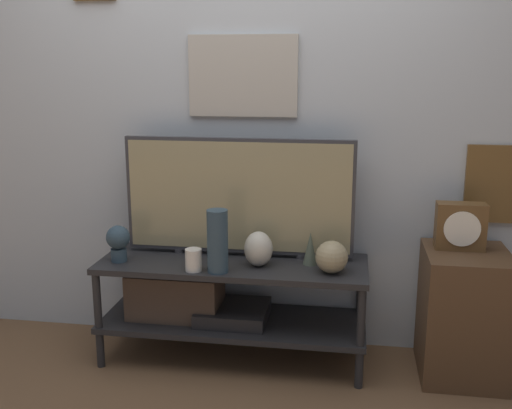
# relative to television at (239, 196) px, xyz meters

# --- Properties ---
(ground_plane) EXTENTS (12.00, 12.00, 0.00)m
(ground_plane) POSITION_rel_television_xyz_m (-0.01, -0.38, -0.85)
(ground_plane) COLOR brown
(wall_back) EXTENTS (6.40, 0.08, 2.70)m
(wall_back) POSITION_rel_television_xyz_m (-0.01, 0.18, 0.50)
(wall_back) COLOR #B2BCC6
(wall_back) RESTS_ON ground_plane
(media_console) EXTENTS (1.37, 0.47, 0.53)m
(media_console) POSITION_rel_television_xyz_m (-0.13, -0.10, -0.52)
(media_console) COLOR #232326
(media_console) RESTS_ON ground_plane
(television) EXTENTS (1.19, 0.05, 0.62)m
(television) POSITION_rel_television_xyz_m (0.00, 0.00, 0.00)
(television) COLOR #333338
(television) RESTS_ON media_console
(vase_round_glass) EXTENTS (0.16, 0.16, 0.16)m
(vase_round_glass) POSITION_rel_television_xyz_m (0.49, -0.19, -0.24)
(vase_round_glass) COLOR tan
(vase_round_glass) RESTS_ON media_console
(vase_urn_stoneware) EXTENTS (0.14, 0.14, 0.18)m
(vase_urn_stoneware) POSITION_rel_television_xyz_m (0.13, -0.15, -0.23)
(vase_urn_stoneware) COLOR beige
(vase_urn_stoneware) RESTS_ON media_console
(vase_tall_ceramic) EXTENTS (0.10, 0.10, 0.31)m
(vase_tall_ceramic) POSITION_rel_television_xyz_m (-0.05, -0.27, -0.16)
(vase_tall_ceramic) COLOR #2D4251
(vase_tall_ceramic) RESTS_ON media_console
(vase_slim_bronze) EXTENTS (0.07, 0.07, 0.17)m
(vase_slim_bronze) POSITION_rel_television_xyz_m (0.38, -0.09, -0.24)
(vase_slim_bronze) COLOR #4C5647
(vase_slim_bronze) RESTS_ON media_console
(candle_jar) EXTENTS (0.08, 0.08, 0.11)m
(candle_jar) POSITION_rel_television_xyz_m (-0.17, -0.27, -0.26)
(candle_jar) COLOR silver
(candle_jar) RESTS_ON media_console
(decorative_bust) EXTENTS (0.12, 0.12, 0.19)m
(decorative_bust) POSITION_rel_television_xyz_m (-0.59, -0.19, -0.21)
(decorative_bust) COLOR #2D4251
(decorative_bust) RESTS_ON media_console
(side_table) EXTENTS (0.40, 0.44, 0.64)m
(side_table) POSITION_rel_television_xyz_m (1.14, -0.09, -0.53)
(side_table) COLOR #513823
(side_table) RESTS_ON ground_plane
(mantel_clock) EXTENTS (0.23, 0.11, 0.23)m
(mantel_clock) POSITION_rel_television_xyz_m (1.10, -0.04, -0.10)
(mantel_clock) COLOR brown
(mantel_clock) RESTS_ON side_table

